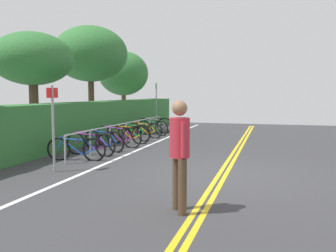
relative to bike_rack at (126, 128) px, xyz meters
name	(u,v)px	position (x,y,z in m)	size (l,w,h in m)	color
ground_plane	(223,175)	(-4.33, -4.23, -0.62)	(29.42, 13.09, 0.05)	#353538
centre_line_yellow_inner	(226,174)	(-4.33, -4.31, -0.59)	(26.47, 0.10, 0.00)	gold
centre_line_yellow_outer	(219,174)	(-4.33, -4.15, -0.59)	(26.47, 0.10, 0.00)	gold
bike_lane_stripe_white	(98,167)	(-4.33, -1.02, -0.59)	(26.47, 0.12, 0.00)	white
bike_rack	(126,128)	(0.00, 0.00, 0.00)	(8.56, 0.05, 0.79)	#9EA0A5
bicycle_0	(76,149)	(-3.70, -0.02, -0.27)	(0.47, 1.72, 0.71)	black
bicycle_1	(90,144)	(-2.81, 0.01, -0.25)	(0.47, 1.81, 0.75)	black
bicycle_2	(104,141)	(-1.90, -0.01, -0.25)	(0.70, 1.71, 0.73)	black
bicycle_3	(118,137)	(-0.99, -0.12, -0.23)	(0.46, 1.85, 0.78)	black
bicycle_4	(128,134)	(-0.04, -0.09, -0.25)	(0.46, 1.75, 0.75)	black
bicycle_5	(134,132)	(0.95, 0.05, -0.27)	(0.66, 1.63, 0.70)	black
bicycle_6	(145,130)	(1.85, -0.11, -0.27)	(0.46, 1.64, 0.70)	black
bicycle_7	(153,128)	(2.86, -0.12, -0.26)	(0.57, 1.63, 0.72)	black
bicycle_8	(155,125)	(3.76, 0.07, -0.23)	(0.67, 1.66, 0.77)	black
pedestrian	(180,148)	(-7.25, -3.92, 0.44)	(0.43, 0.32, 1.79)	#4C3826
sign_post_near	(53,120)	(-5.17, -0.27, 0.67)	(0.36, 0.09, 2.09)	gray
sign_post_far	(156,102)	(4.64, 0.27, 0.86)	(0.36, 0.09, 2.43)	gray
hedge_backdrop	(102,119)	(1.50, 1.75, 0.18)	(17.51, 1.15, 1.56)	#2D6B30
tree_mid	(33,60)	(-1.31, 3.07, 2.52)	(2.94, 2.94, 4.11)	#473323
tree_far_right	(90,54)	(3.11, 3.08, 3.17)	(3.54, 3.54, 5.10)	#473323
tree_extra	(123,74)	(7.75, 3.35, 2.49)	(3.00, 3.00, 4.42)	brown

